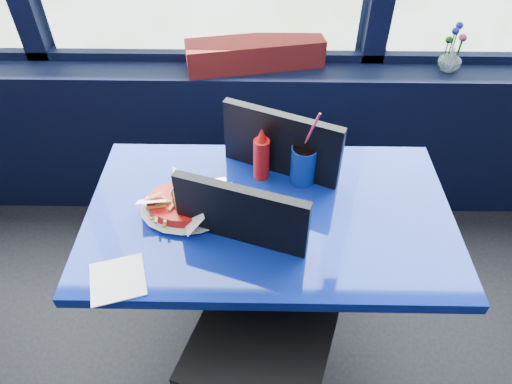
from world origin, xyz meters
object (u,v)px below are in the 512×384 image
object	(u,v)px
planter_box	(255,53)
ketchup_bottle	(262,156)
flower_vase	(451,57)
food_basket	(188,202)
near_table	(268,246)
soda_cup	(303,164)
chair_near_back	(265,185)
chair_near_front	(253,305)

from	to	relation	value
planter_box	ketchup_bottle	world-z (taller)	ketchup_bottle
ketchup_bottle	flower_vase	bearing A→B (deg)	39.13
flower_vase	food_basket	size ratio (longest dim) A/B	0.72
near_table	flower_vase	world-z (taller)	flower_vase
flower_vase	soda_cup	world-z (taller)	soda_cup
flower_vase	food_basket	bearing A→B (deg)	-141.54
planter_box	flower_vase	world-z (taller)	flower_vase
chair_near_back	planter_box	bearing A→B (deg)	-60.92
chair_near_back	soda_cup	bearing A→B (deg)	151.42
chair_near_front	soda_cup	xyz separation A→B (m)	(0.16, 0.39, 0.27)
flower_vase	soda_cup	bearing A→B (deg)	-134.80
chair_near_front	planter_box	distance (m)	1.15
food_basket	ketchup_bottle	size ratio (longest dim) A/B	1.44
near_table	chair_near_front	size ratio (longest dim) A/B	1.25
chair_near_back	soda_cup	xyz separation A→B (m)	(0.13, -0.17, 0.25)
chair_near_front	soda_cup	world-z (taller)	soda_cup
food_basket	chair_near_front	bearing A→B (deg)	-35.26
chair_near_back	flower_vase	world-z (taller)	flower_vase
planter_box	chair_near_back	bearing A→B (deg)	-96.37
near_table	food_basket	world-z (taller)	food_basket
near_table	ketchup_bottle	bearing A→B (deg)	99.20
chair_near_back	food_basket	world-z (taller)	chair_near_back
soda_cup	flower_vase	bearing A→B (deg)	45.20
near_table	ketchup_bottle	size ratio (longest dim) A/B	5.76
chair_near_front	chair_near_back	bearing A→B (deg)	104.47
chair_near_back	flower_vase	size ratio (longest dim) A/B	4.58
flower_vase	near_table	bearing A→B (deg)	-133.46
near_table	chair_near_back	distance (m)	0.32
planter_box	ketchup_bottle	bearing A→B (deg)	-98.78
near_table	food_basket	distance (m)	0.34
near_table	flower_vase	size ratio (longest dim) A/B	5.55
planter_box	food_basket	size ratio (longest dim) A/B	2.07
chair_near_front	food_basket	bearing A→B (deg)	151.17
chair_near_back	soda_cup	world-z (taller)	soda_cup
near_table	chair_near_back	bearing A→B (deg)	92.12
chair_near_back	planter_box	xyz separation A→B (m)	(-0.05, 0.56, 0.29)
soda_cup	ketchup_bottle	bearing A→B (deg)	172.88
ketchup_bottle	food_basket	bearing A→B (deg)	-144.00
planter_box	food_basket	world-z (taller)	planter_box
near_table	planter_box	world-z (taller)	planter_box
food_basket	soda_cup	xyz separation A→B (m)	(0.38, 0.15, 0.04)
chair_near_front	food_basket	world-z (taller)	chair_near_front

